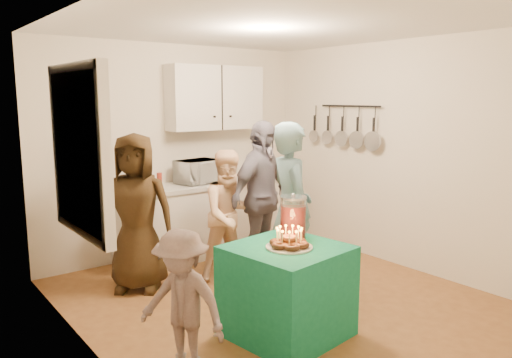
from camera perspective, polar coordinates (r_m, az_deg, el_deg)
floor at (r=5.04m, az=2.49°, el=-13.53°), size 4.00×4.00×0.00m
ceiling at (r=4.69m, az=2.72°, el=17.18°), size 4.00×4.00×0.00m
back_wall at (r=6.34m, az=-9.12°, el=3.26°), size 3.60×3.60×0.00m
left_wall at (r=3.81m, az=-18.63°, el=-1.12°), size 4.00×4.00×0.00m
right_wall at (r=6.00m, az=15.89°, el=2.68°), size 4.00×4.00×0.00m
window_night at (r=4.06m, az=-19.79°, el=3.01°), size 0.04×1.00×1.20m
counter at (r=6.34m, az=-6.03°, el=-4.68°), size 2.20×0.58×0.86m
countertop at (r=6.24m, az=-6.10°, el=-0.62°), size 2.24×0.62×0.05m
upper_cabinet at (r=6.43m, az=-4.66°, el=9.23°), size 1.30×0.30×0.80m
pot_rack at (r=6.36m, az=10.49°, el=5.95°), size 0.12×1.00×0.60m
microwave at (r=6.18m, az=-6.65°, el=0.85°), size 0.57×0.43×0.29m
party_table at (r=4.22m, az=3.53°, el=-12.64°), size 0.95×0.95×0.76m
donut_cake at (r=4.03m, az=3.82°, el=-6.64°), size 0.38×0.38×0.18m
punch_jar at (r=4.32m, az=4.25°, el=-4.46°), size 0.22×0.22×0.34m
man_birthday at (r=4.90m, az=4.03°, el=-3.60°), size 0.60×0.73×1.73m
woman_back_left at (r=5.20m, az=-13.55°, el=-3.74°), size 0.93×0.90×1.61m
woman_back_center at (r=5.39m, az=-2.92°, el=-4.13°), size 0.77×0.64×1.41m
woman_back_right at (r=5.58m, az=0.58°, el=-2.08°), size 1.08×0.71×1.71m
child_near_left at (r=3.62m, az=-8.45°, el=-13.93°), size 0.65×0.79×1.07m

